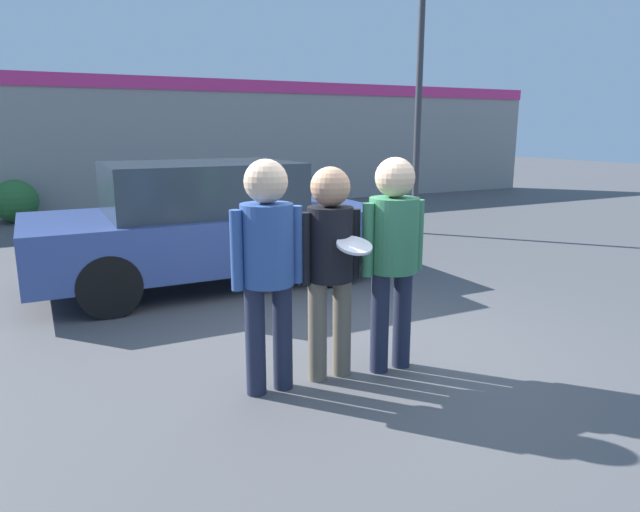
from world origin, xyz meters
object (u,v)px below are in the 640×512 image
person_middle_with_frisbee (330,255)px  person_right (393,244)px  street_lamp (431,5)px  person_left (267,255)px  shrub (15,201)px  parked_car_near (207,224)px

person_middle_with_frisbee → person_right: 0.53m
person_middle_with_frisbee → street_lamp: size_ratio=0.25×
person_left → person_right: (1.05, -0.07, -0.00)m
person_left → street_lamp: street_lamp is taller
shrub → person_left: bearing=-79.5°
person_middle_with_frisbee → person_right: (0.52, -0.08, 0.05)m
person_right → shrub: size_ratio=1.91×
person_middle_with_frisbee → street_lamp: bearing=47.0°
person_left → shrub: (-1.82, 9.77, -0.61)m
person_left → person_middle_with_frisbee: bearing=1.4°
person_left → shrub: person_left is taller
person_middle_with_frisbee → shrub: size_ratio=1.84×
street_lamp → parked_car_near: bearing=-159.7°
street_lamp → shrub: bearing=145.7°
person_middle_with_frisbee → street_lamp: (4.65, 4.99, 3.09)m
person_left → street_lamp: size_ratio=0.26×
person_right → street_lamp: size_ratio=0.26×
street_lamp → shrub: 9.22m
person_left → parked_car_near: size_ratio=0.40×
parked_car_near → street_lamp: 6.02m
shrub → parked_car_near: bearing=-70.6°
person_right → shrub: 10.27m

